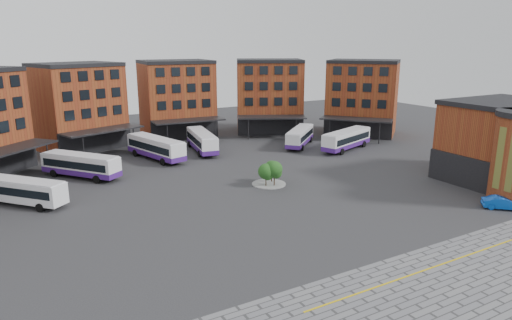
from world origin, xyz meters
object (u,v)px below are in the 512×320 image
tree_island (271,171)px  bus_c (156,148)px  bus_a (22,190)px  bus_e (300,136)px  blue_car (503,203)px  bus_f (347,139)px  bus_b (81,165)px  bus_d (202,141)px

tree_island → bus_c: bearing=112.9°
bus_a → bus_c: bus_c is taller
bus_e → blue_car: bus_e is taller
tree_island → bus_f: 24.26m
tree_island → bus_e: (16.54, 17.16, -0.15)m
tree_island → bus_b: (-20.66, 15.74, -0.09)m
bus_a → blue_car: (46.01, -27.76, -1.08)m
tree_island → bus_e: size_ratio=0.44×
tree_island → bus_a: 29.26m
tree_island → bus_e: 23.83m
bus_b → blue_car: (38.43, -35.85, -1.07)m
bus_e → blue_car: bearing=-40.2°
bus_b → tree_island: bearing=-75.2°
bus_a → bus_f: size_ratio=0.79×
bus_b → blue_car: size_ratio=2.54×
bus_c → bus_b: bearing=-173.7°
bus_a → bus_e: size_ratio=0.95×
bus_b → bus_d: (20.41, 6.16, 0.05)m
bus_b → bus_d: size_ratio=0.88×
bus_a → bus_f: bearing=-38.0°
tree_island → bus_b: 25.97m
bus_a → bus_f: (50.00, 3.08, 0.03)m
bus_d → blue_car: bearing=-57.0°
bus_d → bus_e: bus_d is taller
bus_c → bus_d: (8.42, 1.39, -0.07)m
bus_c → bus_e: bus_c is taller
bus_b → bus_d: bearing=-21.1°
bus_e → bus_c: bearing=-139.6°
bus_b → bus_e: size_ratio=1.08×
bus_a → bus_b: bearing=5.4°
bus_b → bus_c: bus_c is taller
bus_a → bus_d: 31.41m
bus_d → tree_island: bearing=-79.5°
bus_b → blue_car: 52.57m
bus_a → bus_d: size_ratio=0.78×
bus_c → bus_d: bus_c is taller
tree_island → bus_f: size_ratio=0.36×
bus_a → blue_car: size_ratio=2.25×
bus_f → blue_car: bearing=-27.2°
tree_island → blue_car: (17.77, -20.11, -1.16)m
bus_c → blue_car: bus_c is taller
bus_e → blue_car: (1.23, -37.27, -1.01)m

